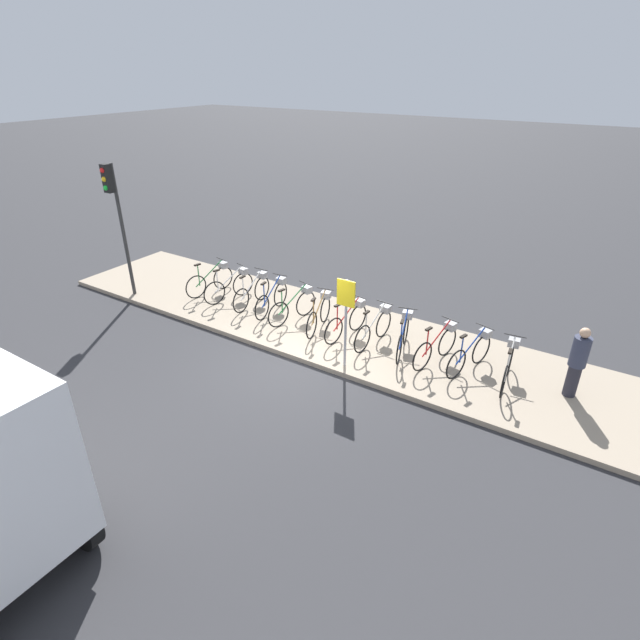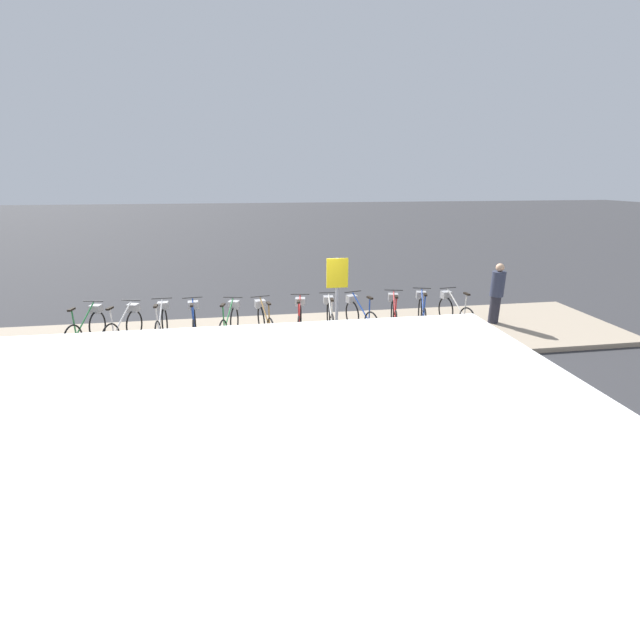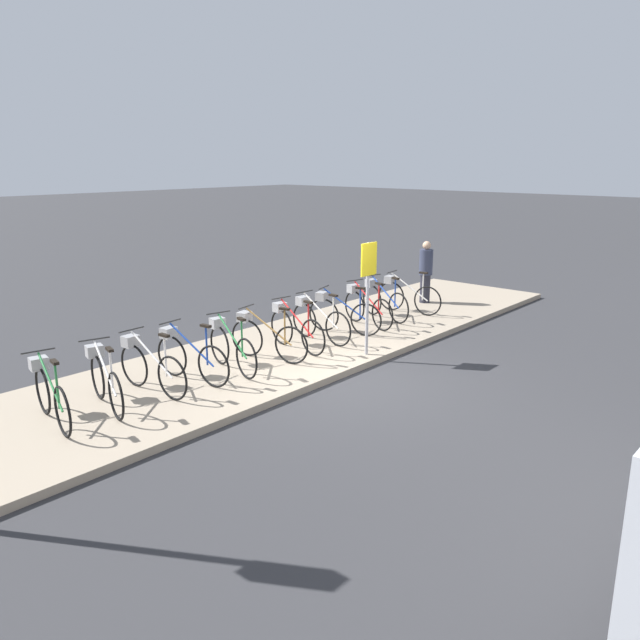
{
  "view_description": "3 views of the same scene",
  "coord_description": "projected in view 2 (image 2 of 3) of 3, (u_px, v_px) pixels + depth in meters",
  "views": [
    {
      "loc": [
        5.85,
        -8.17,
        6.3
      ],
      "look_at": [
        0.42,
        0.27,
        1.12
      ],
      "focal_mm": 28.0,
      "sensor_mm": 36.0,
      "label": 1
    },
    {
      "loc": [
        -0.58,
        -8.02,
        3.78
      ],
      "look_at": [
        0.73,
        0.34,
        0.94
      ],
      "focal_mm": 24.0,
      "sensor_mm": 36.0,
      "label": 2
    },
    {
      "loc": [
        -7.96,
        -6.47,
        3.71
      ],
      "look_at": [
        0.67,
        1.11,
        0.73
      ],
      "focal_mm": 35.0,
      "sensor_mm": 36.0,
      "label": 3
    }
  ],
  "objects": [
    {
      "name": "parked_bicycle_8",
      "position": [
        360.0,
        315.0,
        10.42
      ],
      "size": [
        0.58,
        1.63,
        1.03
      ],
      "color": "black",
      "rests_on": "sidewalk"
    },
    {
      "name": "parked_bicycle_7",
      "position": [
        330.0,
        317.0,
        10.3
      ],
      "size": [
        0.46,
        1.67,
        1.03
      ],
      "color": "black",
      "rests_on": "sidewalk"
    },
    {
      "name": "parked_bicycle_10",
      "position": [
        422.0,
        311.0,
        10.73
      ],
      "size": [
        0.61,
        1.62,
        1.03
      ],
      "color": "black",
      "rests_on": "sidewalk"
    },
    {
      "name": "sidewalk",
      "position": [
        282.0,
        338.0,
        10.37
      ],
      "size": [
        17.17,
        3.39,
        0.12
      ],
      "color": "gray",
      "rests_on": "ground_plane"
    },
    {
      "name": "parked_bicycle_5",
      "position": [
        265.0,
        321.0,
        10.0
      ],
      "size": [
        0.51,
        1.65,
        1.03
      ],
      "color": "black",
      "rests_on": "sidewalk"
    },
    {
      "name": "parked_bicycle_1",
      "position": [
        125.0,
        326.0,
        9.66
      ],
      "size": [
        0.59,
        1.63,
        1.03
      ],
      "color": "black",
      "rests_on": "sidewalk"
    },
    {
      "name": "parked_bicycle_3",
      "position": [
        194.0,
        323.0,
        9.88
      ],
      "size": [
        0.46,
        1.67,
        1.03
      ],
      "color": "black",
      "rests_on": "sidewalk"
    },
    {
      "name": "parked_bicycle_6",
      "position": [
        300.0,
        319.0,
        10.16
      ],
      "size": [
        0.46,
        1.66,
        1.03
      ],
      "color": "black",
      "rests_on": "sidewalk"
    },
    {
      "name": "ground_plane",
      "position": [
        288.0,
        370.0,
        8.8
      ],
      "size": [
        120.0,
        120.0,
        0.0
      ],
      "primitive_type": "plane",
      "color": "#2D2D30"
    },
    {
      "name": "parked_bicycle_9",
      "position": [
        394.0,
        314.0,
        10.54
      ],
      "size": [
        0.56,
        1.63,
        1.03
      ],
      "color": "black",
      "rests_on": "sidewalk"
    },
    {
      "name": "pedestrian",
      "position": [
        497.0,
        292.0,
        11.05
      ],
      "size": [
        0.34,
        0.34,
        1.58
      ],
      "color": "#23232D",
      "rests_on": "sidewalk"
    },
    {
      "name": "parked_bicycle_4",
      "position": [
        230.0,
        323.0,
        9.9
      ],
      "size": [
        0.54,
        1.64,
        1.03
      ],
      "color": "black",
      "rests_on": "sidewalk"
    },
    {
      "name": "sign_post",
      "position": [
        337.0,
        291.0,
        8.73
      ],
      "size": [
        0.44,
        0.07,
        2.12
      ],
      "color": "#99999E",
      "rests_on": "sidewalk"
    },
    {
      "name": "parked_bicycle_11",
      "position": [
        454.0,
        311.0,
        10.77
      ],
      "size": [
        0.46,
        1.67,
        1.03
      ],
      "color": "black",
      "rests_on": "sidewalk"
    },
    {
      "name": "parked_bicycle_0",
      "position": [
        88.0,
        328.0,
        9.58
      ],
      "size": [
        0.5,
        1.65,
        1.03
      ],
      "color": "black",
      "rests_on": "sidewalk"
    },
    {
      "name": "parked_bicycle_2",
      "position": [
        162.0,
        324.0,
        9.82
      ],
      "size": [
        0.46,
        1.67,
        1.03
      ],
      "color": "black",
      "rests_on": "sidewalk"
    }
  ]
}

